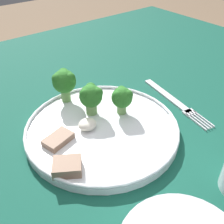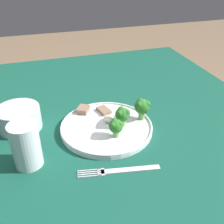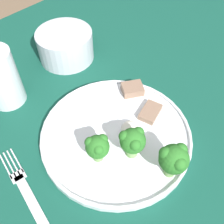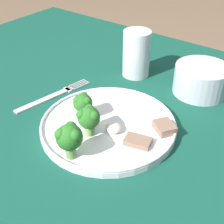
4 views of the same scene
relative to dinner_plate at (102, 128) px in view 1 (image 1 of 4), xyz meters
name	(u,v)px [view 1 (image 1 of 4)]	position (x,y,z in m)	size (l,w,h in m)	color
table	(104,155)	(-0.02, -0.02, -0.10)	(1.34, 1.06, 0.75)	#114738
dinner_plate	(102,128)	(0.00, 0.00, 0.00)	(0.27, 0.27, 0.02)	white
fork	(174,101)	(-0.18, 0.02, -0.01)	(0.05, 0.20, 0.00)	silver
broccoli_floret_near_rim_left	(64,81)	(0.01, -0.11, 0.05)	(0.05, 0.05, 0.07)	#709E56
broccoli_floret_center_left	(122,97)	(-0.06, -0.01, 0.04)	(0.04, 0.04, 0.05)	#709E56
broccoli_floret_back_left	(91,96)	(-0.01, -0.05, 0.04)	(0.04, 0.04, 0.06)	#709E56
meat_slice_front_slice	(67,167)	(0.10, 0.05, 0.01)	(0.05, 0.05, 0.02)	#846651
meat_slice_middle_slice	(58,139)	(0.08, -0.01, 0.01)	(0.06, 0.04, 0.01)	#846651
sauce_dollop	(87,124)	(0.02, -0.01, 0.01)	(0.03, 0.03, 0.02)	silver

